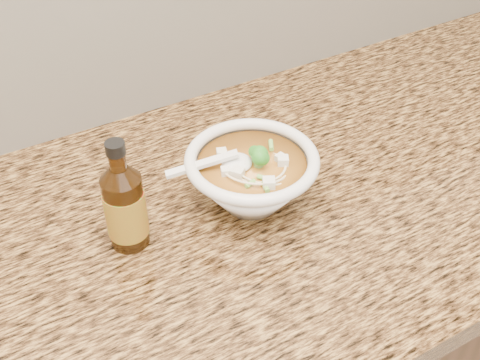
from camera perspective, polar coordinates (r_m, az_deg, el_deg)
counter_slab at (r=0.88m, az=-14.40°, el=-8.57°), size 4.00×0.68×0.04m
soup_bowl at (r=0.89m, az=1.11°, el=0.18°), size 0.22×0.20×0.11m
hot_sauce_bottle at (r=0.83m, az=-10.84°, el=-2.52°), size 0.07×0.07×0.17m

